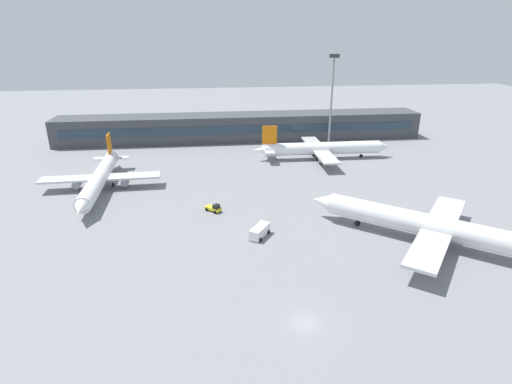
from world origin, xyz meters
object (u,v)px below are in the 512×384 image
(floodlight_tower_west, at_px, (332,94))
(airplane_far, at_px, (323,148))
(service_van_white, at_px, (260,231))
(airplane_near, at_px, (430,226))
(airplane_mid, at_px, (99,178))
(baggage_tug_yellow, at_px, (214,208))

(floodlight_tower_west, bearing_deg, airplane_far, -111.87)
(airplane_far, distance_m, service_van_white, 53.91)
(airplane_near, height_order, service_van_white, airplane_near)
(airplane_near, distance_m, service_van_white, 30.91)
(service_van_white, relative_size, floodlight_tower_west, 0.19)
(airplane_mid, bearing_deg, floodlight_tower_west, 28.12)
(airplane_far, height_order, floodlight_tower_west, floodlight_tower_west)
(floodlight_tower_west, bearing_deg, baggage_tug_yellow, -127.95)
(airplane_mid, xyz_separation_m, floodlight_tower_west, (67.55, 36.10, 13.64))
(floodlight_tower_west, bearing_deg, service_van_white, -116.58)
(airplane_mid, relative_size, floodlight_tower_west, 1.40)
(baggage_tug_yellow, xyz_separation_m, floodlight_tower_west, (40.48, 51.90, 15.93))
(airplane_mid, height_order, service_van_white, airplane_mid)
(airplane_far, xyz_separation_m, baggage_tug_yellow, (-33.70, -35.01, -2.39))
(airplane_mid, height_order, floodlight_tower_west, floodlight_tower_west)
(airplane_near, xyz_separation_m, airplane_far, (-4.78, 53.61, -0.31))
(airplane_far, relative_size, service_van_white, 7.79)
(airplane_far, height_order, service_van_white, airplane_far)
(baggage_tug_yellow, xyz_separation_m, service_van_white, (8.27, -12.48, 0.31))
(airplane_near, height_order, floodlight_tower_west, floodlight_tower_west)
(airplane_far, bearing_deg, floodlight_tower_west, 68.13)
(baggage_tug_yellow, bearing_deg, service_van_white, -56.47)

